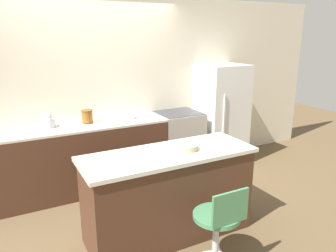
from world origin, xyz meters
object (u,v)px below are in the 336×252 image
(stool_chair, at_px, (218,230))
(mixing_bowl, at_px, (127,114))
(kettle, at_px, (49,121))
(oven_range, at_px, (178,142))
(refrigerator, at_px, (221,115))

(stool_chair, xyz_separation_m, mixing_bowl, (-0.01, 2.17, 0.59))
(stool_chair, height_order, kettle, kettle)
(stool_chair, distance_m, kettle, 2.49)
(oven_range, xyz_separation_m, stool_chair, (-0.79, -2.12, -0.07))
(refrigerator, bearing_deg, kettle, 178.45)
(oven_range, bearing_deg, kettle, 178.48)
(kettle, relative_size, mixing_bowl, 0.88)
(stool_chair, relative_size, kettle, 4.23)
(mixing_bowl, bearing_deg, kettle, 180.00)
(oven_range, xyz_separation_m, mixing_bowl, (-0.80, 0.05, 0.52))
(mixing_bowl, bearing_deg, refrigerator, -2.58)
(kettle, bearing_deg, oven_range, -1.52)
(refrigerator, bearing_deg, oven_range, 178.39)
(oven_range, relative_size, mixing_bowl, 4.18)
(kettle, bearing_deg, mixing_bowl, 0.00)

